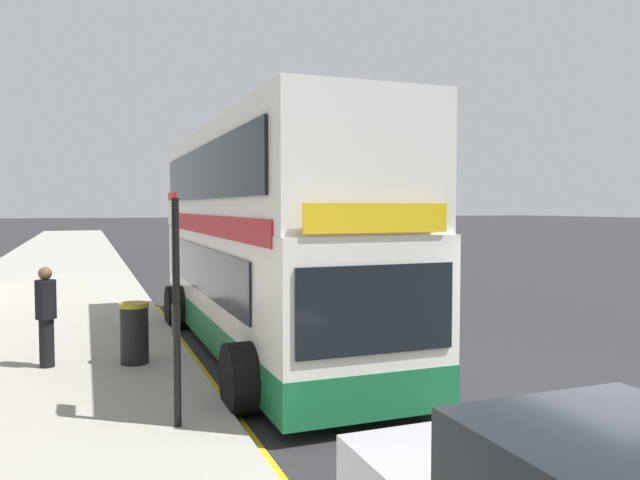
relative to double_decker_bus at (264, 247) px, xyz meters
The scene contains 8 objects.
ground_plane 25.71m from the double_decker_bus, 84.50° to the left, with size 260.00×260.00×0.00m, color #28282B.
pavement_near 25.99m from the double_decker_bus, 100.10° to the left, with size 6.00×76.00×0.14m, color #A39E93.
double_decker_bus is the anchor object (origin of this frame).
bus_bay_markings 2.09m from the double_decker_bus, 106.79° to the right, with size 2.88×13.39×0.01m.
bus_stop_sign 4.71m from the double_decker_bus, 119.06° to the right, with size 0.09×0.51×2.90m.
parked_car_teal_distant 28.13m from the double_decker_bus, 75.20° to the left, with size 2.09×4.20×1.62m.
pedestrian_waiting_near_sign 4.12m from the double_decker_bus, behind, with size 0.34×0.34×1.70m.
litter_bin 3.01m from the double_decker_bus, 162.58° to the right, with size 0.50×0.50×1.06m.
Camera 1 is at (-5.78, -5.35, 2.86)m, focal length 34.69 mm.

